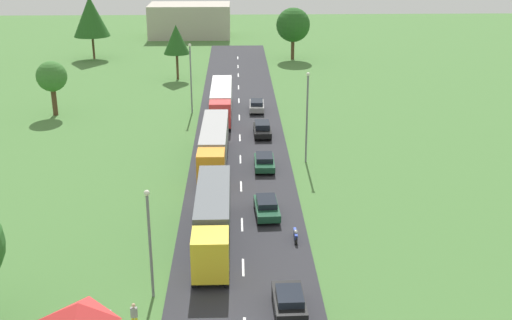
{
  "coord_description": "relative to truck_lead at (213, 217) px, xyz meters",
  "views": [
    {
      "loc": [
        -0.35,
        -30.15,
        22.44
      ],
      "look_at": [
        1.41,
        25.25,
        1.89
      ],
      "focal_mm": 44.89,
      "sensor_mm": 36.0,
      "label": 1
    }
  ],
  "objects": [
    {
      "name": "tree_birch",
      "position": [
        -7.08,
        53.68,
        3.91
      ],
      "size": [
        3.92,
        3.92,
        8.28
      ],
      "color": "#513823",
      "rests_on": "ground"
    },
    {
      "name": "person_lead",
      "position": [
        -4.27,
        -10.71,
        -1.23
      ],
      "size": [
        0.38,
        0.23,
        1.77
      ],
      "color": "yellow",
      "rests_on": "ground"
    },
    {
      "name": "tree_maple",
      "position": [
        11.78,
        68.53,
        3.79
      ],
      "size": [
        5.85,
        5.85,
        8.91
      ],
      "color": "#513823",
      "rests_on": "ground"
    },
    {
      "name": "truck_lead",
      "position": [
        0.0,
        0.0,
        0.0
      ],
      "size": [
        2.53,
        13.36,
        3.67
      ],
      "color": "yellow",
      "rests_on": "road"
    },
    {
      "name": "motorcycle_courier",
      "position": [
        6.16,
        0.16,
        -1.63
      ],
      "size": [
        0.28,
        1.94,
        0.91
      ],
      "color": "black",
      "rests_on": "road"
    },
    {
      "name": "lamppost_second",
      "position": [
        8.71,
        17.08,
        2.87
      ],
      "size": [
        0.36,
        0.36,
        9.11
      ],
      "color": "slate",
      "rests_on": "ground"
    },
    {
      "name": "tree_pine",
      "position": [
        -23.12,
        70.0,
        5.22
      ],
      "size": [
        6.22,
        6.22,
        10.82
      ],
      "color": "#513823",
      "rests_on": "ground"
    },
    {
      "name": "road",
      "position": [
        2.17,
        11.93,
        -2.14
      ],
      "size": [
        10.0,
        140.0,
        0.06
      ],
      "primitive_type": "cube",
      "color": "#2B2B30",
      "rests_on": "ground"
    },
    {
      "name": "lamppost_third",
      "position": [
        -3.76,
        35.13,
        2.68
      ],
      "size": [
        0.36,
        0.36,
        8.73
      ],
      "color": "slate",
      "rests_on": "ground"
    },
    {
      "name": "lane_marking_centre",
      "position": [
        2.17,
        8.02,
        -2.1
      ],
      "size": [
        0.16,
        123.23,
        0.01
      ],
      "color": "white",
      "rests_on": "road"
    },
    {
      "name": "car_fourth",
      "position": [
        4.7,
        25.53,
        -1.33
      ],
      "size": [
        1.93,
        4.49,
        1.49
      ],
      "color": "black",
      "rests_on": "road"
    },
    {
      "name": "truck_second",
      "position": [
        -0.4,
        16.39,
        -0.01
      ],
      "size": [
        2.66,
        14.65,
        3.62
      ],
      "color": "orange",
      "rests_on": "road"
    },
    {
      "name": "car_second",
      "position": [
        4.21,
        4.65,
        -1.37
      ],
      "size": [
        2.06,
        4.49,
        1.38
      ],
      "color": "#19472D",
      "rests_on": "road"
    },
    {
      "name": "car_fifth",
      "position": [
        4.4,
        35.46,
        -1.35
      ],
      "size": [
        1.91,
        4.45,
        1.44
      ],
      "color": "gray",
      "rests_on": "road"
    },
    {
      "name": "car_lead",
      "position": [
        4.92,
        -9.29,
        -1.33
      ],
      "size": [
        1.97,
        3.97,
        1.48
      ],
      "color": "black",
      "rests_on": "road"
    },
    {
      "name": "distant_building",
      "position": [
        -7.66,
        92.92,
        1.2
      ],
      "size": [
        16.69,
        10.36,
        6.75
      ],
      "primitive_type": "cube",
      "color": "#B2A899",
      "rests_on": "ground"
    },
    {
      "name": "car_third",
      "position": [
        4.48,
        15.21,
        -1.39
      ],
      "size": [
        1.93,
        4.25,
        1.33
      ],
      "color": "#19472D",
      "rests_on": "road"
    },
    {
      "name": "tree_elm",
      "position": [
        -20.7,
        34.72,
        2.66
      ],
      "size": [
        3.73,
        3.73,
        6.78
      ],
      "color": "#513823",
      "rests_on": "ground"
    },
    {
      "name": "truck_third",
      "position": [
        -0.03,
        33.9,
        -0.11
      ],
      "size": [
        2.52,
        14.33,
        3.41
      ],
      "color": "red",
      "rests_on": "road"
    },
    {
      "name": "lamppost_lead",
      "position": [
        -3.63,
        -7.15,
        2.0
      ],
      "size": [
        0.36,
        0.36,
        7.39
      ],
      "color": "slate",
      "rests_on": "ground"
    }
  ]
}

